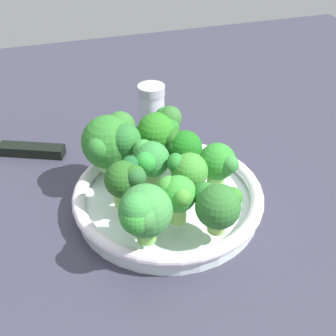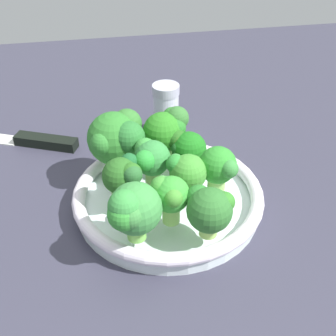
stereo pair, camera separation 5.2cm
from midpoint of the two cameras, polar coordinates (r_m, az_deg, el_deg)
The scene contains 14 objects.
ground_plane at distance 55.62cm, azimuth 4.95°, elevation -6.71°, with size 130.00×130.00×2.50cm, color #343343.
bowl at distance 54.42cm, azimuth 2.72°, elevation -3.90°, with size 23.35×23.35×2.93cm.
broccoli_floret_0 at distance 56.46cm, azimuth 2.52°, elevation 4.82°, with size 5.20×6.14×7.05cm.
broccoli_floret_1 at distance 46.64cm, azimuth 3.35°, elevation -3.57°, with size 4.37×4.21×5.77cm.
broccoli_floret_2 at distance 50.48cm, azimuth 5.17°, elevation -0.64°, with size 4.68×4.40×5.62cm.
broccoli_floret_3 at distance 43.92cm, azimuth -1.31°, elevation -5.61°, with size 5.83×5.69×7.03cm.
broccoli_floret_4 at distance 51.80cm, azimuth 0.56°, elevation 1.16°, with size 4.98×4.50×5.99cm.
broccoli_floret_5 at distance 51.59cm, azimuth 9.51°, elevation -0.05°, with size 4.74×4.45×5.86cm.
broccoli_floret_6 at distance 49.36cm, azimuth -2.78°, elevation -1.19°, with size 4.54×4.48×5.76cm.
broccoli_floret_7 at distance 55.35cm, azimuth -3.97°, elevation 3.90°, with size 7.01×7.18×7.29cm.
broccoli_floret_8 at distance 55.18cm, azimuth 5.02°, elevation 2.53°, with size 4.57×4.86×5.28cm.
broccoli_floret_9 at distance 45.96cm, azimuth 8.58°, elevation -5.34°, with size 5.42×5.10×5.74cm.
knife at distance 70.24cm, azimuth -16.93°, elevation 3.55°, with size 12.98×25.29×1.50cm.
pepper_shaker at distance 67.34cm, azimuth 1.93°, elevation 7.40°, with size 4.06×4.06×8.40cm.
Camera 2 is at (39.96, -9.83, 36.10)cm, focal length 47.12 mm.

